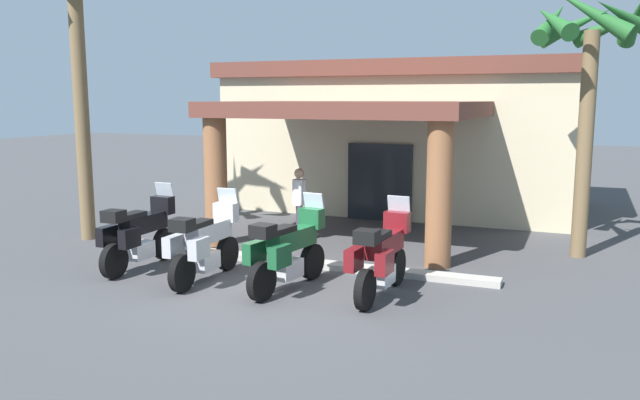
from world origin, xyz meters
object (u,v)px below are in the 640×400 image
at_px(motorcycle_black, 139,234).
at_px(motorcycle_maroon, 382,256).
at_px(motorcycle_silver, 205,243).
at_px(motel_building, 406,134).
at_px(motorcycle_green, 287,251).
at_px(pedestrian, 299,199).
at_px(palm_tree_near_portico, 590,51).
at_px(palm_tree_roadside, 76,15).

bearing_deg(motorcycle_black, motorcycle_maroon, -88.76).
distance_m(motorcycle_black, motorcycle_silver, 1.65).
xyz_separation_m(motel_building, motorcycle_silver, (-1.26, -9.56, -1.53)).
xyz_separation_m(motorcycle_green, pedestrian, (-1.40, 3.66, 0.29)).
bearing_deg(motorcycle_green, motorcycle_black, 96.63).
bearing_deg(motorcycle_black, motorcycle_green, -92.37).
bearing_deg(motorcycle_black, palm_tree_near_portico, -61.03).
relative_size(pedestrian, palm_tree_near_portico, 0.31).
bearing_deg(motorcycle_black, pedestrian, -27.61).
height_order(motel_building, palm_tree_near_portico, palm_tree_near_portico).
xyz_separation_m(motel_building, palm_tree_roadside, (-5.78, -7.58, 2.94)).
distance_m(motorcycle_black, motorcycle_green, 3.27).
bearing_deg(motorcycle_silver, palm_tree_roadside, 65.87).
bearing_deg(motel_building, motorcycle_green, -87.24).
xyz_separation_m(motel_building, palm_tree_near_portico, (5.05, -5.03, 2.03)).
bearing_deg(motorcycle_silver, motorcycle_maroon, -85.36).
relative_size(motorcycle_green, motorcycle_maroon, 0.99).
distance_m(motel_building, motorcycle_green, 9.63).
distance_m(motorcycle_maroon, pedestrian, 4.59).
bearing_deg(motorcycle_maroon, motorcycle_silver, 98.15).
bearing_deg(motorcycle_maroon, palm_tree_near_portico, -32.56).
height_order(motorcycle_silver, motorcycle_maroon, same).
relative_size(motorcycle_black, motorcycle_green, 1.00).
distance_m(pedestrian, palm_tree_near_portico, 6.95).
bearing_deg(palm_tree_roadside, motorcycle_green, -17.41).
xyz_separation_m(motel_building, pedestrian, (-1.03, -5.84, -1.24)).
distance_m(motorcycle_black, pedestrian, 3.97).
height_order(motel_building, motorcycle_maroon, motel_building).
xyz_separation_m(motorcycle_black, motorcycle_silver, (1.63, -0.23, 0.00)).
bearing_deg(palm_tree_near_portico, palm_tree_roadside, -166.78).
relative_size(motorcycle_black, palm_tree_near_portico, 0.40).
height_order(motorcycle_maroon, palm_tree_near_portico, palm_tree_near_portico).
relative_size(motorcycle_green, pedestrian, 1.29).
height_order(palm_tree_near_portico, palm_tree_roadside, palm_tree_roadside).
relative_size(motorcycle_silver, motorcycle_green, 1.00).
height_order(motorcycle_silver, palm_tree_roadside, palm_tree_roadside).
bearing_deg(motorcycle_silver, motorcycle_green, -88.25).
relative_size(motel_building, motorcycle_silver, 4.87).
relative_size(palm_tree_near_portico, palm_tree_roadside, 0.81).
height_order(motel_building, motorcycle_silver, motel_building).
height_order(motel_building, pedestrian, motel_building).
distance_m(motorcycle_green, pedestrian, 3.93).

